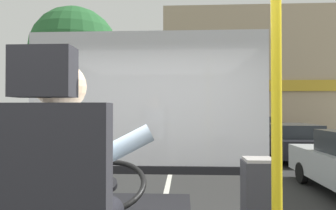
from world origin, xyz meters
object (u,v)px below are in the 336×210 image
Objects in this scene: handrail_pole at (277,141)px; parked_car_red at (255,129)px; parked_car_charcoal at (237,126)px; parked_car_black at (290,141)px; bus_driver at (67,189)px.

handrail_pole is 0.53× the size of parked_car_red.
handrail_pole is at bearing -99.24° from parked_car_charcoal.
parked_car_red is 0.94× the size of parked_car_charcoal.
parked_car_black is 1.06× the size of parked_car_charcoal.
bus_driver reaches higher than parked_car_red.
parked_car_red is at bearing 89.06° from parked_car_black.
parked_car_red is at bearing 74.54° from bus_driver.
parked_car_black is 10.79m from parked_car_charcoal.
handrail_pole is 16.73m from parked_car_red.
bus_driver is at bearing -113.24° from parked_car_black.
parked_car_charcoal is (-0.20, 4.75, -0.10)m from parked_car_red.
handrail_pole is (0.89, 0.01, 0.21)m from bus_driver.
bus_driver is 21.53m from parked_car_charcoal.
parked_car_charcoal is at bearing 78.43° from bus_driver.
handrail_pole is 0.49× the size of parked_car_charcoal.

